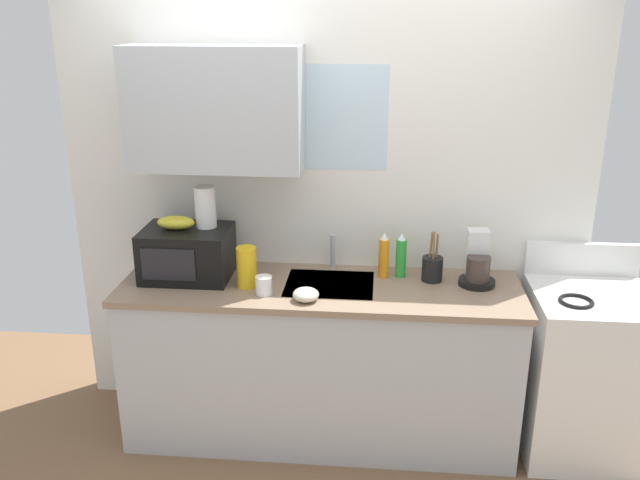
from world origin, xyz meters
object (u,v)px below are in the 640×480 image
banana_bunch (176,222)px  cereal_canister (247,267)px  paper_towel_roll (205,207)px  dish_soap_bottle_orange (384,256)px  utensil_crock (432,268)px  coffee_maker (477,264)px  stove_range (583,372)px  mug_white (264,285)px  small_bowl (306,295)px  microwave (187,253)px  dish_soap_bottle_green (401,256)px

banana_bunch → cereal_canister: size_ratio=0.93×
paper_towel_roll → dish_soap_bottle_orange: bearing=2.8°
dish_soap_bottle_orange → utensil_crock: 0.26m
banana_bunch → utensil_crock: 1.37m
coffee_maker → utensil_crock: utensil_crock is taller
stove_range → dish_soap_bottle_orange: 1.21m
stove_range → banana_bunch: 2.29m
paper_towel_roll → utensil_crock: size_ratio=0.77×
banana_bunch → paper_towel_roll: paper_towel_roll is taller
mug_white → small_bowl: 0.23m
dish_soap_bottle_orange → cereal_canister: bearing=-164.4°
coffee_maker → banana_bunch: bearing=-177.9°
microwave → cereal_canister: size_ratio=2.15×
paper_towel_roll → dish_soap_bottle_orange: 0.98m
stove_range → small_bowl: 1.54m
small_bowl → dish_soap_bottle_green: bearing=37.4°
dish_soap_bottle_green → cereal_canister: (-0.80, -0.21, -0.01)m
stove_range → mug_white: stove_range is taller
dish_soap_bottle_orange → small_bowl: size_ratio=1.91×
dish_soap_bottle_orange → small_bowl: dish_soap_bottle_orange is taller
microwave → coffee_maker: bearing=2.2°
stove_range → paper_towel_roll: bearing=177.3°
microwave → paper_towel_roll: 0.27m
utensil_crock → mug_white: bearing=-163.1°
mug_white → cereal_canister: bearing=139.2°
banana_bunch → microwave: bearing=-1.8°
cereal_canister → mug_white: cereal_canister is taller
stove_range → dish_soap_bottle_green: 1.13m
utensil_crock → stove_range: bearing=-8.2°
dish_soap_bottle_orange → cereal_canister: dish_soap_bottle_orange is taller
paper_towel_roll → cereal_canister: (0.24, -0.15, -0.27)m
cereal_canister → dish_soap_bottle_green: bearing=14.8°
microwave → coffee_maker: 1.53m
microwave → cereal_canister: 0.36m
banana_bunch → dish_soap_bottle_green: 1.21m
stove_range → paper_towel_roll: size_ratio=4.91×
cereal_canister → small_bowl: size_ratio=1.65×
microwave → banana_bunch: (-0.05, 0.00, 0.17)m
cereal_canister → paper_towel_roll: bearing=148.0°
coffee_maker → small_bowl: bearing=-160.4°
utensil_crock → dish_soap_bottle_orange: bearing=174.0°
dish_soap_bottle_orange → utensil_crock: utensil_crock is taller
stove_range → coffee_maker: (-0.58, 0.10, 0.55)m
cereal_canister → mug_white: (0.10, -0.09, -0.06)m
paper_towel_roll → coffee_maker: bearing=0.3°
microwave → dish_soap_bottle_orange: (1.04, 0.10, -0.02)m
banana_bunch → paper_towel_roll: bearing=18.4°
paper_towel_roll → coffee_maker: (1.43, 0.01, -0.28)m
banana_bunch → mug_white: (0.49, -0.19, -0.26)m
dish_soap_bottle_orange → mug_white: size_ratio=2.62×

